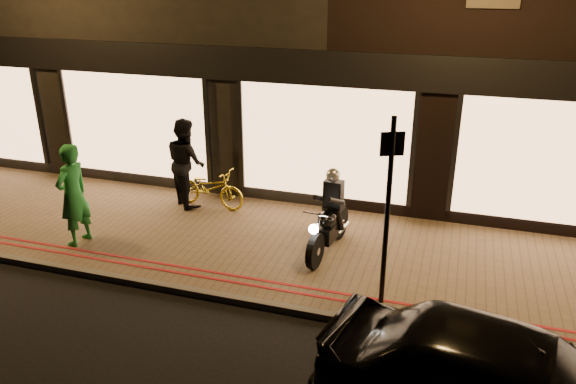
# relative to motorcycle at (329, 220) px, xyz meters

# --- Properties ---
(ground) EXTENTS (90.00, 90.00, 0.00)m
(ground) POSITION_rel_motorcycle_xyz_m (-0.61, -2.04, -0.73)
(ground) COLOR black
(ground) RESTS_ON ground
(sidewalk) EXTENTS (50.00, 4.00, 0.12)m
(sidewalk) POSITION_rel_motorcycle_xyz_m (-0.61, -0.04, -0.67)
(sidewalk) COLOR brown
(sidewalk) RESTS_ON ground
(kerb_stone) EXTENTS (50.00, 0.14, 0.12)m
(kerb_stone) POSITION_rel_motorcycle_xyz_m (-0.61, -1.99, -0.67)
(kerb_stone) COLOR #59544C
(kerb_stone) RESTS_ON ground
(red_kerb_lines) EXTENTS (50.00, 0.26, 0.01)m
(red_kerb_lines) POSITION_rel_motorcycle_xyz_m (-0.61, -1.49, -0.61)
(red_kerb_lines) COLOR maroon
(red_kerb_lines) RESTS_ON sidewalk
(motorcycle) EXTENTS (0.63, 1.94, 1.59)m
(motorcycle) POSITION_rel_motorcycle_xyz_m (0.00, 0.00, 0.00)
(motorcycle) COLOR black
(motorcycle) RESTS_ON sidewalk
(sign_post) EXTENTS (0.33, 0.17, 3.00)m
(sign_post) POSITION_rel_motorcycle_xyz_m (1.20, -1.43, 1.06)
(sign_post) COLOR black
(sign_post) RESTS_ON sidewalk
(bicycle_gold) EXTENTS (1.73, 0.76, 0.88)m
(bicycle_gold) POSITION_rel_motorcycle_xyz_m (-2.98, 1.24, -0.18)
(bicycle_gold) COLOR gold
(bicycle_gold) RESTS_ON sidewalk
(person_green) EXTENTS (0.55, 0.76, 1.96)m
(person_green) POSITION_rel_motorcycle_xyz_m (-4.63, -1.11, 0.37)
(person_green) COLOR #217D35
(person_green) RESTS_ON sidewalk
(person_dark) EXTENTS (1.19, 1.17, 1.94)m
(person_dark) POSITION_rel_motorcycle_xyz_m (-3.51, 1.24, 0.36)
(person_dark) COLOR black
(person_dark) RESTS_ON sidewalk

